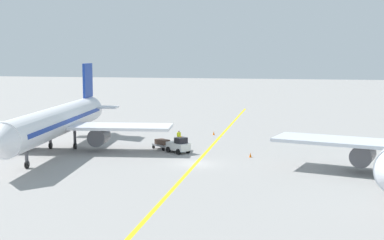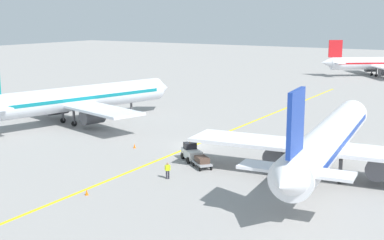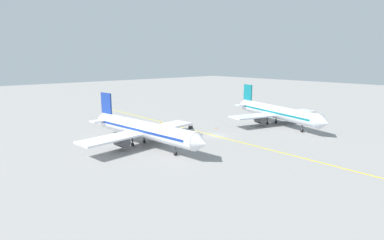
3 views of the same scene
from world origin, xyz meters
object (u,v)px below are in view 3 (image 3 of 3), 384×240
object	(u,v)px
traffic_cone_near_nose	(161,122)
traffic_cone_mid_apron	(216,128)
baggage_cart_trailing	(176,131)
baggage_tug_white	(189,130)
airplane_at_gate	(276,112)
airplane_adjacent_stand	(142,129)
ground_crew_worker	(167,126)

from	to	relation	value
traffic_cone_near_nose	traffic_cone_mid_apron	distance (m)	17.52
baggage_cart_trailing	traffic_cone_mid_apron	world-z (taller)	baggage_cart_trailing
baggage_tug_white	airplane_at_gate	bearing A→B (deg)	161.52
baggage_tug_white	traffic_cone_mid_apron	size ratio (longest dim) A/B	5.98
baggage_tug_white	airplane_adjacent_stand	bearing A→B (deg)	7.55
airplane_at_gate	traffic_cone_mid_apron	distance (m)	18.60
baggage_tug_white	baggage_cart_trailing	distance (m)	3.30
airplane_at_gate	baggage_tug_white	size ratio (longest dim) A/B	10.65
ground_crew_worker	traffic_cone_mid_apron	size ratio (longest dim) A/B	3.05
baggage_tug_white	traffic_cone_near_nose	distance (m)	15.15
airplane_adjacent_stand	airplane_at_gate	bearing A→B (deg)	170.77
airplane_at_gate	traffic_cone_near_nose	distance (m)	33.61
traffic_cone_near_nose	traffic_cone_mid_apron	size ratio (longest dim) A/B	1.00
airplane_at_gate	ground_crew_worker	world-z (taller)	airplane_at_gate
airplane_adjacent_stand	baggage_tug_white	distance (m)	15.24
baggage_tug_white	ground_crew_worker	size ratio (longest dim) A/B	1.96
airplane_adjacent_stand	ground_crew_worker	bearing A→B (deg)	-145.43
airplane_at_gate	airplane_adjacent_stand	size ratio (longest dim) A/B	0.99
baggage_tug_white	traffic_cone_near_nose	bearing A→B (deg)	-96.80
baggage_tug_white	ground_crew_worker	world-z (taller)	baggage_tug_white
traffic_cone_mid_apron	ground_crew_worker	bearing A→B (deg)	-37.66
baggage_cart_trailing	traffic_cone_near_nose	bearing A→B (deg)	-108.68
airplane_at_gate	baggage_cart_trailing	bearing A→B (deg)	-20.57
ground_crew_worker	traffic_cone_mid_apron	world-z (taller)	ground_crew_worker
airplane_at_gate	airplane_adjacent_stand	world-z (taller)	same
airplane_adjacent_stand	ground_crew_worker	world-z (taller)	airplane_adjacent_stand
baggage_cart_trailing	ground_crew_worker	world-z (taller)	ground_crew_worker
ground_crew_worker	baggage_cart_trailing	bearing A→B (deg)	79.54
ground_crew_worker	traffic_cone_mid_apron	bearing A→B (deg)	142.34
baggage_tug_white	traffic_cone_mid_apron	distance (m)	8.93
baggage_tug_white	traffic_cone_near_nose	world-z (taller)	baggage_tug_white
ground_crew_worker	traffic_cone_near_nose	world-z (taller)	ground_crew_worker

